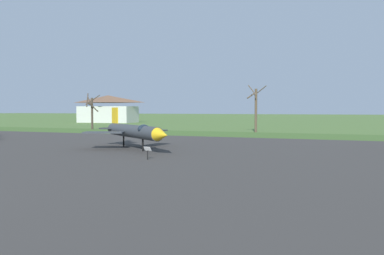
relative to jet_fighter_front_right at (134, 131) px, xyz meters
The scene contains 7 objects.
asphalt_apron 6.95m from the jet_fighter_front_right, 83.01° to the right, with size 88.34×50.87×0.05m, color #383533.
grass_verge_strip 24.85m from the jet_fighter_front_right, 88.11° to the left, with size 148.34×12.00×0.06m, color #3E5E28.
jet_fighter_front_right is the anchor object (origin of this frame).
info_placard_front_right 7.86m from the jet_fighter_front_right, 53.18° to the right, with size 0.66×0.35×1.04m.
bare_tree_far_left 39.11m from the jet_fighter_front_right, 131.48° to the left, with size 3.38×3.39×6.99m.
bare_tree_left_of_center 32.07m from the jet_fighter_front_right, 80.41° to the left, with size 3.13×3.02×7.96m.
visitor_building 78.48m from the jet_fighter_front_right, 125.15° to the left, with size 17.50×9.66×8.03m.
Camera 1 is at (17.19, -9.82, 3.87)m, focal length 35.44 mm.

